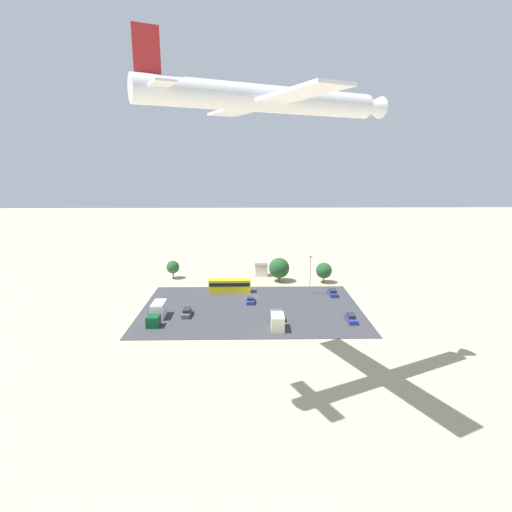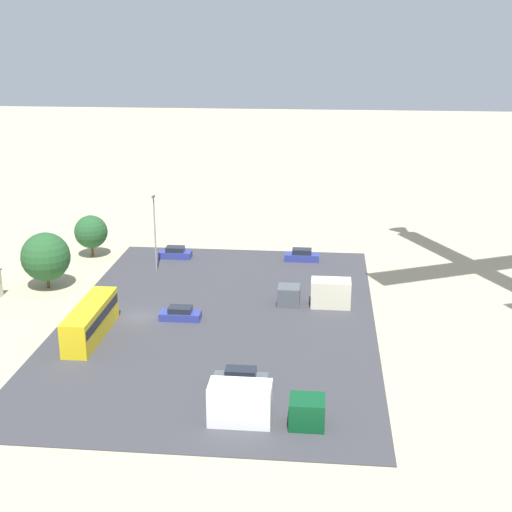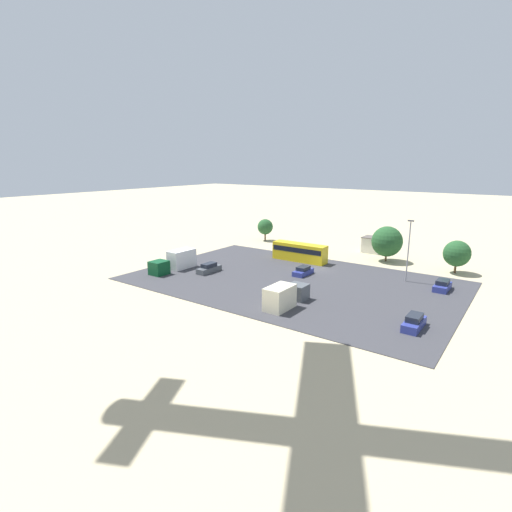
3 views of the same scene
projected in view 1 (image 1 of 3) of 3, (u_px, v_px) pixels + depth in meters
The scene contains 15 objects.
ground_plane at pixel (251, 297), 98.70m from camera, with size 400.00×400.00×0.00m, color tan.
parking_lot_surface at pixel (251, 309), 90.58m from camera, with size 49.40×32.58×0.08m.
shed_building at pixel (261, 270), 116.96m from camera, with size 3.81×3.68×3.27m.
bus at pixel (230, 285), 101.70m from camera, with size 10.59×2.57×3.37m.
parked_car_0 at pixel (187, 312), 86.30m from camera, with size 1.70×4.71×1.59m.
parked_car_1 at pixel (351, 318), 83.03m from camera, with size 1.72×4.48×1.63m.
parked_car_2 at pixel (250, 300), 94.37m from camera, with size 1.83×4.29×1.41m.
parked_car_3 at pixel (333, 293), 99.40m from camera, with size 1.90×4.27×1.53m.
parked_truck_0 at pixel (157, 313), 83.95m from camera, with size 2.52×9.00×3.25m.
parked_truck_1 at pixel (277, 320), 80.24m from camera, with size 2.52×7.98×3.01m.
tree_near_shed at pixel (279, 268), 110.81m from camera, with size 5.71×5.71×6.69m.
tree_apron_mid at pixel (324, 271), 109.74m from camera, with size 4.40×4.40×5.62m.
tree_apron_far at pixel (173, 267), 113.79m from camera, with size 3.68×3.68×5.17m.
light_pole_lot_centre at pixel (310, 274), 99.45m from camera, with size 0.90×0.28×9.71m.
airplane at pixel (272, 99), 49.61m from camera, with size 33.09×28.08×8.05m.
Camera 1 is at (0.43, 93.80, 32.34)m, focal length 28.00 mm.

